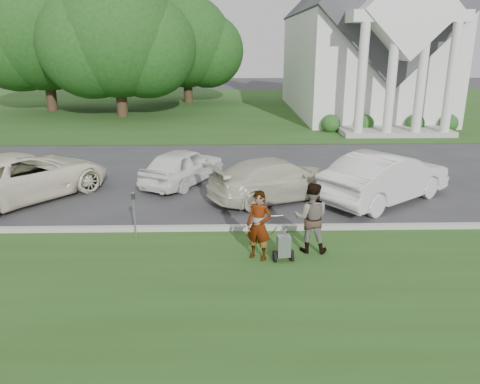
{
  "coord_description": "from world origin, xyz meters",
  "views": [
    {
      "loc": [
        -0.45,
        -11.48,
        4.96
      ],
      "look_at": [
        -0.18,
        0.0,
        1.3
      ],
      "focal_mm": 35.0,
      "sensor_mm": 36.0,
      "label": 1
    }
  ],
  "objects_px": {
    "tree_far": "(43,33)",
    "parking_meter_near": "(134,210)",
    "tree_back": "(186,46)",
    "car_d": "(386,177)",
    "striping_cart": "(283,246)",
    "car_a": "(24,176)",
    "church": "(363,29)",
    "tree_left": "(117,41)",
    "car_b": "(183,166)",
    "person_right": "(311,218)",
    "person_left": "(259,226)",
    "car_c": "(277,179)"
  },
  "relations": [
    {
      "from": "tree_back",
      "to": "car_a",
      "type": "relative_size",
      "value": 1.72
    },
    {
      "from": "car_a",
      "to": "striping_cart",
      "type": "bearing_deg",
      "value": -173.31
    },
    {
      "from": "tree_far",
      "to": "car_b",
      "type": "relative_size",
      "value": 2.97
    },
    {
      "from": "car_b",
      "to": "car_c",
      "type": "distance_m",
      "value": 3.76
    },
    {
      "from": "tree_back",
      "to": "car_d",
      "type": "bearing_deg",
      "value": -72.25
    },
    {
      "from": "car_b",
      "to": "car_c",
      "type": "height_order",
      "value": "car_c"
    },
    {
      "from": "parking_meter_near",
      "to": "car_a",
      "type": "relative_size",
      "value": 0.23
    },
    {
      "from": "car_a",
      "to": "car_b",
      "type": "xyz_separation_m",
      "value": [
        5.07,
        1.66,
        -0.11
      ]
    },
    {
      "from": "person_right",
      "to": "tree_left",
      "type": "bearing_deg",
      "value": -58.19
    },
    {
      "from": "car_a",
      "to": "parking_meter_near",
      "type": "bearing_deg",
      "value": 179.05
    },
    {
      "from": "car_a",
      "to": "car_c",
      "type": "xyz_separation_m",
      "value": [
        8.34,
        -0.19,
        -0.1
      ]
    },
    {
      "from": "parking_meter_near",
      "to": "car_d",
      "type": "relative_size",
      "value": 0.26
    },
    {
      "from": "tree_far",
      "to": "parking_meter_near",
      "type": "height_order",
      "value": "tree_far"
    },
    {
      "from": "church",
      "to": "person_left",
      "type": "relative_size",
      "value": 14.26
    },
    {
      "from": "tree_far",
      "to": "car_c",
      "type": "relative_size",
      "value": 2.48
    },
    {
      "from": "tree_far",
      "to": "striping_cart",
      "type": "bearing_deg",
      "value": -60.64
    },
    {
      "from": "tree_far",
      "to": "person_left",
      "type": "distance_m",
      "value": 30.24
    },
    {
      "from": "car_b",
      "to": "tree_left",
      "type": "bearing_deg",
      "value": -42.99
    },
    {
      "from": "car_d",
      "to": "parking_meter_near",
      "type": "bearing_deg",
      "value": 74.29
    },
    {
      "from": "church",
      "to": "car_a",
      "type": "bearing_deg",
      "value": -129.58
    },
    {
      "from": "church",
      "to": "car_c",
      "type": "height_order",
      "value": "church"
    },
    {
      "from": "tree_far",
      "to": "car_a",
      "type": "bearing_deg",
      "value": -72.44
    },
    {
      "from": "car_b",
      "to": "person_right",
      "type": "bearing_deg",
      "value": 149.35
    },
    {
      "from": "striping_cart",
      "to": "tree_back",
      "type": "bearing_deg",
      "value": 92.3
    },
    {
      "from": "parking_meter_near",
      "to": "car_b",
      "type": "xyz_separation_m",
      "value": [
        0.8,
        5.1,
        -0.14
      ]
    },
    {
      "from": "tree_far",
      "to": "person_right",
      "type": "height_order",
      "value": "tree_far"
    },
    {
      "from": "parking_meter_near",
      "to": "car_d",
      "type": "bearing_deg",
      "value": 21.25
    },
    {
      "from": "tree_back",
      "to": "car_d",
      "type": "distance_m",
      "value": 28.61
    },
    {
      "from": "tree_back",
      "to": "car_d",
      "type": "relative_size",
      "value": 1.95
    },
    {
      "from": "car_c",
      "to": "tree_far",
      "type": "bearing_deg",
      "value": 9.34
    },
    {
      "from": "parking_meter_near",
      "to": "tree_left",
      "type": "bearing_deg",
      "value": 103.01
    },
    {
      "from": "person_left",
      "to": "car_a",
      "type": "distance_m",
      "value": 8.83
    },
    {
      "from": "parking_meter_near",
      "to": "car_c",
      "type": "bearing_deg",
      "value": 38.61
    },
    {
      "from": "car_a",
      "to": "car_b",
      "type": "distance_m",
      "value": 5.33
    },
    {
      "from": "car_d",
      "to": "tree_left",
      "type": "bearing_deg",
      "value": -3.31
    },
    {
      "from": "car_d",
      "to": "car_a",
      "type": "bearing_deg",
      "value": 50.62
    },
    {
      "from": "person_left",
      "to": "parking_meter_near",
      "type": "xyz_separation_m",
      "value": [
        -3.18,
        1.29,
        -0.03
      ]
    },
    {
      "from": "tree_left",
      "to": "parking_meter_near",
      "type": "relative_size",
      "value": 8.26
    },
    {
      "from": "car_d",
      "to": "car_c",
      "type": "bearing_deg",
      "value": 48.03
    },
    {
      "from": "tree_left",
      "to": "striping_cart",
      "type": "xyz_separation_m",
      "value": [
        8.83,
        -23.37,
        -4.73
      ]
    },
    {
      "from": "parking_meter_near",
      "to": "car_a",
      "type": "xyz_separation_m",
      "value": [
        -4.27,
        3.45,
        -0.03
      ]
    },
    {
      "from": "striping_cart",
      "to": "parking_meter_near",
      "type": "xyz_separation_m",
      "value": [
        -3.76,
        1.43,
        0.43
      ]
    },
    {
      "from": "person_right",
      "to": "car_d",
      "type": "relative_size",
      "value": 0.36
    },
    {
      "from": "church",
      "to": "car_b",
      "type": "bearing_deg",
      "value": -121.83
    },
    {
      "from": "tree_back",
      "to": "car_d",
      "type": "height_order",
      "value": "tree_back"
    },
    {
      "from": "church",
      "to": "tree_left",
      "type": "bearing_deg",
      "value": -176.21
    },
    {
      "from": "church",
      "to": "tree_back",
      "type": "xyz_separation_m",
      "value": [
        -13.01,
        6.87,
        -1.21
      ]
    },
    {
      "from": "tree_far",
      "to": "parking_meter_near",
      "type": "relative_size",
      "value": 9.04
    },
    {
      "from": "striping_cart",
      "to": "car_c",
      "type": "xyz_separation_m",
      "value": [
        0.31,
        4.69,
        0.3
      ]
    },
    {
      "from": "person_right",
      "to": "car_d",
      "type": "distance_m",
      "value": 4.93
    }
  ]
}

